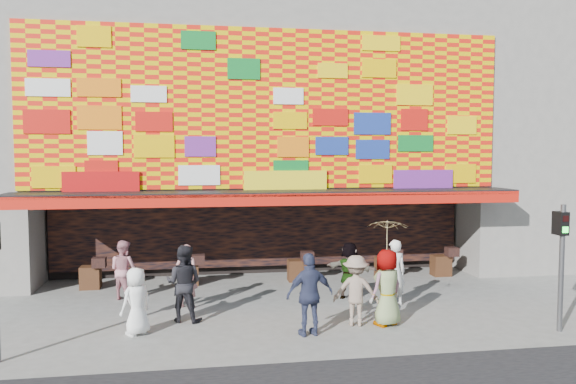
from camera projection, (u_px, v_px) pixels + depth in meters
name	position (u px, v px, depth m)	size (l,w,h in m)	color
ground	(290.00, 325.00, 13.72)	(90.00, 90.00, 0.00)	slate
shop_building	(255.00, 126.00, 21.41)	(15.20, 9.40, 10.00)	gray
neighbor_right	(567.00, 109.00, 23.26)	(11.00, 8.00, 12.00)	gray
signal_right	(562.00, 253.00, 13.11)	(0.22, 0.20, 3.00)	#59595B
ped_a	(136.00, 301.00, 12.92)	(0.77, 0.50, 1.57)	white
ped_b	(187.00, 276.00, 15.20)	(0.63, 0.42, 1.74)	tan
ped_c	(184.00, 283.00, 13.95)	(0.93, 0.73, 1.92)	black
ped_d	(356.00, 290.00, 13.63)	(1.11, 0.64, 1.72)	gray
ped_e	(310.00, 294.00, 12.85)	(1.12, 0.47, 1.91)	#303655
ped_f	(350.00, 270.00, 16.12)	(1.53, 0.49, 1.64)	gray
ped_g	(387.00, 288.00, 13.62)	(0.91, 0.59, 1.86)	gray
ped_h	(394.00, 272.00, 15.47)	(0.66, 0.43, 1.82)	white
ped_i	(123.00, 270.00, 16.10)	(0.83, 0.64, 1.70)	#C5808A
parasol	(388.00, 238.00, 13.53)	(1.20, 1.21, 1.84)	beige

